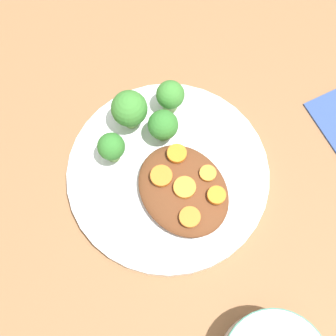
% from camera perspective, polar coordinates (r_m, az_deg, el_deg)
% --- Properties ---
extents(ground_plane, '(4.00, 4.00, 0.00)m').
position_cam_1_polar(ground_plane, '(0.59, -0.00, -0.98)').
color(ground_plane, '#8C603D').
extents(plate, '(0.25, 0.25, 0.02)m').
position_cam_1_polar(plate, '(0.58, -0.00, -0.67)').
color(plate, white).
rests_on(plate, ground_plane).
extents(stew_mound, '(0.12, 0.10, 0.02)m').
position_cam_1_polar(stew_mound, '(0.56, 1.55, -2.90)').
color(stew_mound, brown).
rests_on(stew_mound, plate).
extents(broccoli_floret_0, '(0.05, 0.05, 0.06)m').
position_cam_1_polar(broccoli_floret_0, '(0.58, -4.90, 7.03)').
color(broccoli_floret_0, '#759E51').
rests_on(broccoli_floret_0, plate).
extents(broccoli_floret_1, '(0.04, 0.04, 0.05)m').
position_cam_1_polar(broccoli_floret_1, '(0.57, -0.61, 5.19)').
color(broccoli_floret_1, '#7FA85B').
rests_on(broccoli_floret_1, plate).
extents(broccoli_floret_2, '(0.03, 0.03, 0.05)m').
position_cam_1_polar(broccoli_floret_2, '(0.56, -6.91, 2.51)').
color(broccoli_floret_2, '#759E51').
rests_on(broccoli_floret_2, plate).
extents(broccoli_floret_3, '(0.04, 0.04, 0.05)m').
position_cam_1_polar(broccoli_floret_3, '(0.59, 0.29, 8.79)').
color(broccoli_floret_3, '#7FA85B').
rests_on(broccoli_floret_3, plate).
extents(carrot_slice_0, '(0.03, 0.03, 0.01)m').
position_cam_1_polar(carrot_slice_0, '(0.55, 1.72, -2.60)').
color(carrot_slice_0, orange).
rests_on(carrot_slice_0, stew_mound).
extents(carrot_slice_1, '(0.02, 0.02, 0.01)m').
position_cam_1_polar(carrot_slice_1, '(0.56, 1.09, 1.77)').
color(carrot_slice_1, orange).
rests_on(carrot_slice_1, stew_mound).
extents(carrot_slice_2, '(0.03, 0.03, 0.01)m').
position_cam_1_polar(carrot_slice_2, '(0.55, -0.82, -0.98)').
color(carrot_slice_2, orange).
rests_on(carrot_slice_2, stew_mound).
extents(carrot_slice_3, '(0.02, 0.02, 0.01)m').
position_cam_1_polar(carrot_slice_3, '(0.55, 5.93, -3.33)').
color(carrot_slice_3, orange).
rests_on(carrot_slice_3, stew_mound).
extents(carrot_slice_4, '(0.02, 0.02, 0.00)m').
position_cam_1_polar(carrot_slice_4, '(0.54, 2.68, -5.98)').
color(carrot_slice_4, orange).
rests_on(carrot_slice_4, stew_mound).
extents(carrot_slice_5, '(0.02, 0.02, 0.00)m').
position_cam_1_polar(carrot_slice_5, '(0.56, 4.88, -0.63)').
color(carrot_slice_5, orange).
rests_on(carrot_slice_5, stew_mound).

